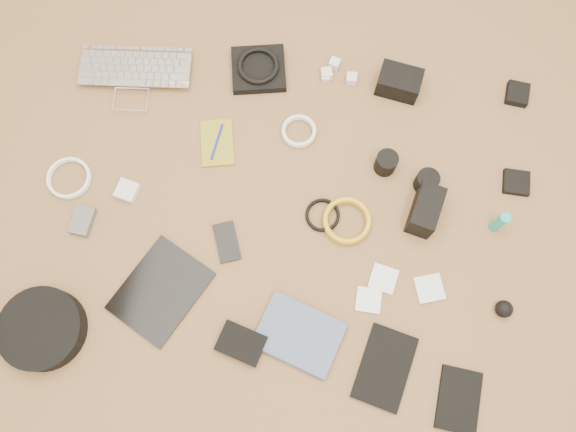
% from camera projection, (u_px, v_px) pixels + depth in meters
% --- Properties ---
extents(laptop, '(0.38, 0.29, 0.03)m').
position_uv_depth(laptop, '(134.00, 83.00, 1.75)').
color(laptop, '#B9BABE').
rests_on(laptop, ground).
extents(headphone_pouch, '(0.20, 0.19, 0.03)m').
position_uv_depth(headphone_pouch, '(259.00, 69.00, 1.76)').
color(headphone_pouch, black).
rests_on(headphone_pouch, ground).
extents(headphones, '(0.17, 0.17, 0.02)m').
position_uv_depth(headphones, '(258.00, 65.00, 1.74)').
color(headphones, black).
rests_on(headphones, headphone_pouch).
extents(charger_a, '(0.04, 0.04, 0.03)m').
position_uv_depth(charger_a, '(335.00, 64.00, 1.77)').
color(charger_a, silver).
rests_on(charger_a, ground).
extents(charger_b, '(0.03, 0.03, 0.02)m').
position_uv_depth(charger_b, '(326.00, 78.00, 1.76)').
color(charger_b, silver).
rests_on(charger_b, ground).
extents(charger_c, '(0.03, 0.03, 0.03)m').
position_uv_depth(charger_c, '(351.00, 79.00, 1.75)').
color(charger_c, silver).
rests_on(charger_c, ground).
extents(charger_d, '(0.04, 0.04, 0.03)m').
position_uv_depth(charger_d, '(327.00, 74.00, 1.76)').
color(charger_d, silver).
rests_on(charger_d, ground).
extents(dslr_camera, '(0.14, 0.10, 0.07)m').
position_uv_depth(dslr_camera, '(399.00, 82.00, 1.73)').
color(dslr_camera, black).
rests_on(dslr_camera, ground).
extents(lens_pouch, '(0.07, 0.08, 0.03)m').
position_uv_depth(lens_pouch, '(517.00, 94.00, 1.74)').
color(lens_pouch, black).
rests_on(lens_pouch, ground).
extents(notebook_olive, '(0.13, 0.17, 0.01)m').
position_uv_depth(notebook_olive, '(217.00, 143.00, 1.70)').
color(notebook_olive, olive).
rests_on(notebook_olive, ground).
extents(pen_blue, '(0.02, 0.12, 0.01)m').
position_uv_depth(pen_blue, '(217.00, 142.00, 1.70)').
color(pen_blue, '#151BB0').
rests_on(pen_blue, notebook_olive).
extents(cable_white_a, '(0.13, 0.13, 0.01)m').
position_uv_depth(cable_white_a, '(299.00, 132.00, 1.71)').
color(cable_white_a, white).
rests_on(cable_white_a, ground).
extents(lens_a, '(0.07, 0.07, 0.07)m').
position_uv_depth(lens_a, '(386.00, 163.00, 1.65)').
color(lens_a, black).
rests_on(lens_a, ground).
extents(lens_b, '(0.07, 0.07, 0.06)m').
position_uv_depth(lens_b, '(426.00, 182.00, 1.64)').
color(lens_b, black).
rests_on(lens_b, ground).
extents(card_reader, '(0.08, 0.08, 0.02)m').
position_uv_depth(card_reader, '(516.00, 182.00, 1.66)').
color(card_reader, black).
rests_on(card_reader, ground).
extents(power_brick, '(0.07, 0.07, 0.03)m').
position_uv_depth(power_brick, '(127.00, 191.00, 1.65)').
color(power_brick, silver).
rests_on(power_brick, ground).
extents(cable_white_b, '(0.15, 0.15, 0.01)m').
position_uv_depth(cable_white_b, '(70.00, 179.00, 1.67)').
color(cable_white_b, white).
rests_on(cable_white_b, ground).
extents(cable_black, '(0.11, 0.11, 0.01)m').
position_uv_depth(cable_black, '(322.00, 216.00, 1.64)').
color(cable_black, black).
rests_on(cable_black, ground).
extents(cable_yellow, '(0.15, 0.15, 0.02)m').
position_uv_depth(cable_yellow, '(346.00, 222.00, 1.63)').
color(cable_yellow, gold).
rests_on(cable_yellow, ground).
extents(flash, '(0.09, 0.14, 0.10)m').
position_uv_depth(flash, '(425.00, 211.00, 1.60)').
color(flash, black).
rests_on(flash, ground).
extents(lens_cleaner, '(0.03, 0.03, 0.10)m').
position_uv_depth(lens_cleaner, '(499.00, 222.00, 1.58)').
color(lens_cleaner, teal).
rests_on(lens_cleaner, ground).
extents(battery_charger, '(0.06, 0.09, 0.02)m').
position_uv_depth(battery_charger, '(83.00, 221.00, 1.63)').
color(battery_charger, '#525256').
rests_on(battery_charger, ground).
extents(tablet, '(0.29, 0.31, 0.01)m').
position_uv_depth(tablet, '(161.00, 291.00, 1.57)').
color(tablet, black).
rests_on(tablet, ground).
extents(phone, '(0.10, 0.13, 0.01)m').
position_uv_depth(phone, '(227.00, 242.00, 1.62)').
color(phone, black).
rests_on(phone, ground).
extents(filter_case_left, '(0.07, 0.07, 0.01)m').
position_uv_depth(filter_case_left, '(368.00, 300.00, 1.57)').
color(filter_case_left, silver).
rests_on(filter_case_left, ground).
extents(filter_case_mid, '(0.08, 0.08, 0.01)m').
position_uv_depth(filter_case_mid, '(383.00, 279.00, 1.58)').
color(filter_case_mid, silver).
rests_on(filter_case_mid, ground).
extents(filter_case_right, '(0.10, 0.10, 0.01)m').
position_uv_depth(filter_case_right, '(429.00, 288.00, 1.58)').
color(filter_case_right, silver).
rests_on(filter_case_right, ground).
extents(air_blower, '(0.06, 0.06, 0.05)m').
position_uv_depth(air_blower, '(504.00, 309.00, 1.54)').
color(air_blower, black).
rests_on(air_blower, ground).
extents(headphone_case, '(0.26, 0.26, 0.06)m').
position_uv_depth(headphone_case, '(42.00, 329.00, 1.52)').
color(headphone_case, black).
rests_on(headphone_case, ground).
extents(drive_case, '(0.14, 0.11, 0.03)m').
position_uv_depth(drive_case, '(241.00, 343.00, 1.52)').
color(drive_case, black).
rests_on(drive_case, ground).
extents(paperback, '(0.26, 0.22, 0.02)m').
position_uv_depth(paperback, '(286.00, 363.00, 1.51)').
color(paperback, '#465576').
rests_on(paperback, ground).
extents(notebook_black_a, '(0.16, 0.23, 0.01)m').
position_uv_depth(notebook_black_a, '(385.00, 368.00, 1.51)').
color(notebook_black_a, black).
rests_on(notebook_black_a, ground).
extents(notebook_black_b, '(0.12, 0.17, 0.01)m').
position_uv_depth(notebook_black_b, '(459.00, 400.00, 1.49)').
color(notebook_black_b, black).
rests_on(notebook_black_b, ground).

